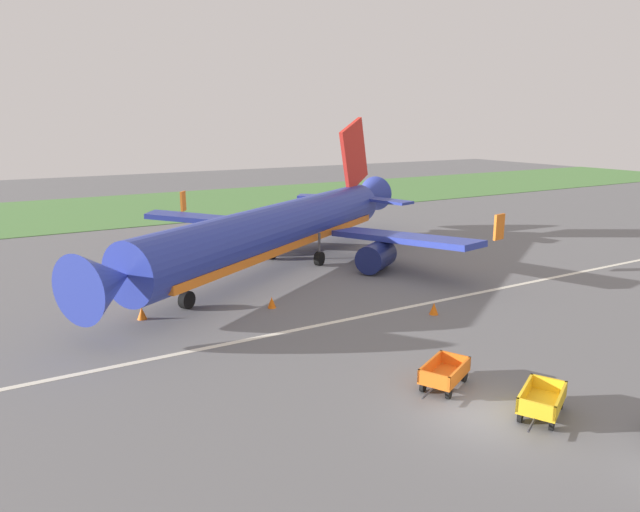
{
  "coord_description": "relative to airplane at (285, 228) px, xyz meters",
  "views": [
    {
      "loc": [
        -15.34,
        -14.13,
        11.04
      ],
      "look_at": [
        2.11,
        15.83,
        2.8
      ],
      "focal_mm": 32.13,
      "sensor_mm": 36.0,
      "label": 1
    }
  ],
  "objects": [
    {
      "name": "ground_plane",
      "position": [
        -3.97,
        -24.37,
        -3.05
      ],
      "size": [
        220.0,
        220.0,
        0.0
      ],
      "primitive_type": "plane",
      "color": "slate"
    },
    {
      "name": "grass_strip",
      "position": [
        -3.97,
        36.85,
        -3.02
      ],
      "size": [
        220.0,
        28.0,
        0.06
      ],
      "primitive_type": "cube",
      "color": "#518442",
      "rests_on": "ground"
    },
    {
      "name": "apron_stripe",
      "position": [
        -3.97,
        -12.67,
        -3.05
      ],
      "size": [
        120.0,
        0.36,
        0.01
      ],
      "primitive_type": "cube",
      "color": "silver",
      "rests_on": "ground"
    },
    {
      "name": "airplane",
      "position": [
        0.0,
        0.0,
        0.0
      ],
      "size": [
        33.6,
        28.14,
        11.34
      ],
      "color": "#28389E",
      "rests_on": "ground"
    },
    {
      "name": "baggage_cart_nearest",
      "position": [
        -1.95,
        -25.52,
        -2.45
      ],
      "size": [
        3.48,
        2.42,
        1.07
      ],
      "color": "gold",
      "rests_on": "ground"
    },
    {
      "name": "baggage_cart_second_in_row",
      "position": [
        -3.5,
        -21.81,
        -2.45
      ],
      "size": [
        3.51,
        2.37,
        1.07
      ],
      "color": "orange",
      "rests_on": "ground"
    },
    {
      "name": "traffic_cone_near_plane",
      "position": [
        2.38,
        -14.45,
        -2.7
      ],
      "size": [
        0.53,
        0.53,
        0.7
      ],
      "primitive_type": "cone",
      "color": "orange",
      "rests_on": "ground"
    },
    {
      "name": "traffic_cone_mid_apron",
      "position": [
        -5.27,
        -8.6,
        -2.71
      ],
      "size": [
        0.52,
        0.52,
        0.68
      ],
      "primitive_type": "cone",
      "color": "orange",
      "rests_on": "ground"
    },
    {
      "name": "traffic_cone_by_carts",
      "position": [
        -12.54,
        -6.72,
        -2.7
      ],
      "size": [
        0.54,
        0.54,
        0.71
      ],
      "primitive_type": "cone",
      "color": "orange",
      "rests_on": "ground"
    }
  ]
}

